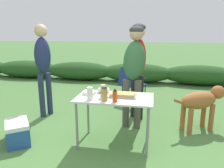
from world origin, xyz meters
The scene contains 17 objects.
ground_plane centered at (0.00, 0.00, 0.00)m, with size 60.00×60.00×0.00m, color #4C7A3D.
shrub_hedge centered at (0.00, 4.19, 0.31)m, with size 14.40×0.90×0.61m.
folding_table centered at (0.00, 0.00, 0.66)m, with size 1.10×0.64×0.74m.
food_tray centered at (0.11, 0.04, 0.77)m, with size 0.39×0.23×0.06m.
plate_stack centered at (-0.40, 0.07, 0.76)m, with size 0.20×0.20×0.05m, color white.
mixing_bowl centered at (-0.21, 0.19, 0.79)m, with size 0.19×0.19×0.09m, color silver.
paper_cup_stack centered at (-0.31, -0.18, 0.83)m, with size 0.08×0.08×0.18m, color white.
mayo_bottle centered at (-0.15, 0.02, 0.81)m, with size 0.06×0.06×0.15m.
hot_sauce_bottle centered at (0.04, -0.22, 0.83)m, with size 0.06×0.06×0.19m.
relish_jar centered at (-0.16, -0.05, 0.83)m, with size 0.08×0.08×0.18m.
spice_jar centered at (-0.10, -0.20, 0.84)m, with size 0.08×0.08×0.20m.
standing_person_in_olive_jacket centered at (0.20, 0.76, 1.11)m, with size 0.43×0.55×1.75m.
standing_person_in_red_jacket centered at (0.24, 1.08, 1.16)m, with size 0.40×0.38×1.79m.
standing_person_in_gray_fleece centered at (-1.55, 0.88, 1.10)m, with size 0.35×0.40×1.79m.
dog centered at (1.36, 0.77, 0.51)m, with size 0.95×0.63×0.75m.
camp_chair_green_behind_table centered at (0.03, 2.10, 0.47)m, with size 0.69×0.74×0.83m.
cooler_box centered at (-1.45, -0.25, 0.17)m, with size 0.54×0.58×0.34m.
Camera 1 is at (0.53, -2.96, 1.67)m, focal length 35.00 mm.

